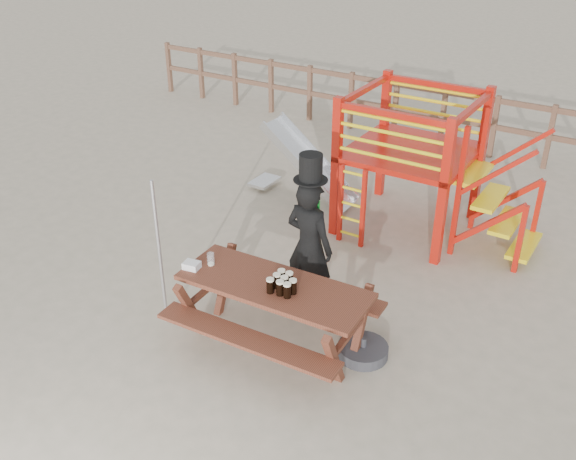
% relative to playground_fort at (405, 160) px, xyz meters
% --- Properties ---
extents(ground, '(60.00, 60.00, 0.00)m').
position_rel_playground_fort_xyz_m(ground, '(-0.12, -3.58, -1.07)').
color(ground, '#BAA990').
rests_on(ground, ground).
extents(back_fence, '(15.09, 0.09, 1.20)m').
position_rel_playground_fort_xyz_m(back_fence, '(-0.12, 3.42, -0.34)').
color(back_fence, brown).
rests_on(back_fence, ground).
extents(playground_fort, '(4.71, 1.84, 2.10)m').
position_rel_playground_fort_xyz_m(playground_fort, '(0.00, 0.00, 0.00)').
color(playground_fort, red).
rests_on(playground_fort, ground).
extents(picnic_table, '(2.20, 1.57, 0.82)m').
position_rel_playground_fort_xyz_m(picnic_table, '(-0.04, -3.46, -0.55)').
color(picnic_table, brown).
rests_on(picnic_table, ground).
extents(man_with_hat, '(0.67, 0.48, 2.05)m').
position_rel_playground_fort_xyz_m(man_with_hat, '(-0.08, -2.63, -0.15)').
color(man_with_hat, black).
rests_on(man_with_hat, ground).
extents(metal_pole, '(0.04, 0.04, 1.87)m').
position_rel_playground_fort_xyz_m(metal_pole, '(-1.38, -3.79, -0.14)').
color(metal_pole, '#B2B2B7').
rests_on(metal_pole, ground).
extents(parasol_base, '(0.57, 0.57, 0.24)m').
position_rel_playground_fort_xyz_m(parasol_base, '(0.91, -3.10, -1.01)').
color(parasol_base, '#35353A').
rests_on(parasol_base, ground).
extents(paper_bag, '(0.20, 0.17, 0.08)m').
position_rel_playground_fort_xyz_m(paper_bag, '(-1.00, -3.68, -0.21)').
color(paper_bag, white).
rests_on(paper_bag, picnic_table).
extents(stout_pints, '(0.30, 0.30, 0.17)m').
position_rel_playground_fort_xyz_m(stout_pints, '(0.11, -3.51, -0.16)').
color(stout_pints, black).
rests_on(stout_pints, picnic_table).
extents(empty_glasses, '(0.08, 0.08, 0.15)m').
position_rel_playground_fort_xyz_m(empty_glasses, '(-0.87, -3.50, -0.18)').
color(empty_glasses, silver).
rests_on(empty_glasses, picnic_table).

